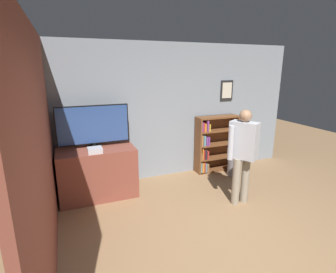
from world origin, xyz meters
name	(u,v)px	position (x,y,z in m)	size (l,w,h in m)	color
ground_plane	(251,272)	(0.00, 0.00, 0.00)	(14.00, 14.00, 0.00)	#93704C
wall_back	(160,112)	(0.01, 2.95, 1.35)	(6.06, 0.09, 2.70)	gray
wall_side_brick	(43,142)	(-2.06, 1.46, 1.35)	(0.06, 4.52, 2.70)	brown
tv_ledge	(98,173)	(-1.34, 2.50, 0.44)	(1.30, 0.69, 0.87)	brown
television	(93,126)	(-1.34, 2.62, 1.26)	(1.22, 0.22, 0.73)	black
game_console	(95,150)	(-1.38, 2.29, 0.92)	(0.23, 0.20, 0.09)	silver
bookshelf	(212,145)	(1.15, 2.78, 0.59)	(0.95, 0.28, 1.22)	brown
person	(243,150)	(0.84, 1.35, 0.94)	(0.58, 0.49, 1.59)	gray
waste_bin	(234,166)	(1.45, 2.38, 0.20)	(0.28, 0.28, 0.40)	gray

